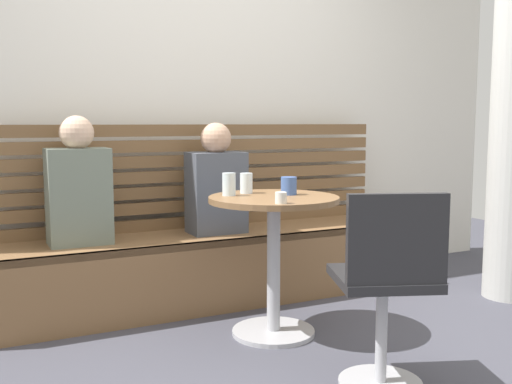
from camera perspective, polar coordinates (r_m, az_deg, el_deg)
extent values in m
plane|color=#42424C|center=(2.82, 5.57, -16.82)|extent=(8.00, 8.00, 0.00)
cube|color=white|center=(4.08, -6.68, 11.24)|extent=(5.20, 0.10, 2.90)
cube|color=brown|center=(3.77, -4.15, -7.19)|extent=(2.70, 0.52, 0.44)
cube|color=brown|center=(3.51, -2.69, -4.88)|extent=(2.70, 0.04, 0.04)
cube|color=brown|center=(3.94, -5.51, -2.79)|extent=(2.65, 0.04, 0.07)
cube|color=brown|center=(3.92, -5.53, -1.22)|extent=(2.65, 0.04, 0.07)
cube|color=brown|center=(3.91, -5.54, 0.19)|extent=(2.65, 0.04, 0.07)
cube|color=brown|center=(3.90, -5.56, 1.61)|extent=(2.65, 0.04, 0.07)
cube|color=brown|center=(3.89, -5.57, 3.04)|extent=(2.65, 0.04, 0.07)
cube|color=brown|center=(3.88, -5.59, 4.47)|extent=(2.65, 0.04, 0.07)
cube|color=brown|center=(3.88, -5.61, 5.90)|extent=(2.65, 0.04, 0.07)
cylinder|color=#ADADB2|center=(3.27, 1.67, -13.19)|extent=(0.44, 0.44, 0.02)
cylinder|color=#ADADB2|center=(3.16, 1.69, -7.14)|extent=(0.07, 0.07, 0.69)
cylinder|color=brown|center=(3.10, 1.71, -0.69)|extent=(0.68, 0.68, 0.03)
cylinder|color=#ADADB2|center=(2.75, 11.78, -17.40)|extent=(0.36, 0.36, 0.02)
cylinder|color=#ADADB2|center=(2.67, 11.90, -13.14)|extent=(0.05, 0.05, 0.45)
cube|color=#232326|center=(2.59, 12.03, -8.04)|extent=(0.52, 0.52, 0.04)
cube|color=#232326|center=(2.39, 13.35, -4.41)|extent=(0.39, 0.18, 0.36)
cube|color=slate|center=(3.48, -16.58, -0.41)|extent=(0.34, 0.22, 0.54)
sphere|color=#DBB293|center=(3.46, -16.78, 5.45)|extent=(0.19, 0.19, 0.19)
cube|color=#4C515B|center=(3.69, -3.82, -0.06)|extent=(0.34, 0.22, 0.50)
sphere|color=tan|center=(3.67, -3.86, 5.15)|extent=(0.19, 0.19, 0.19)
cylinder|color=#3D5B9E|center=(3.16, 3.15, 0.59)|extent=(0.08, 0.08, 0.09)
cylinder|color=silver|center=(3.12, -2.60, 0.74)|extent=(0.07, 0.07, 0.12)
cylinder|color=silver|center=(2.82, 2.40, -0.56)|extent=(0.06, 0.06, 0.05)
cylinder|color=white|center=(3.22, -0.95, 0.85)|extent=(0.07, 0.07, 0.11)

